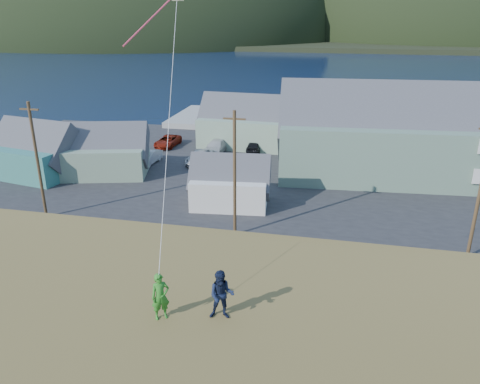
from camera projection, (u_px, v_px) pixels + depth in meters
name	position (u px, v px, depth m)	size (l,w,h in m)	color
ground	(245.00, 246.00, 33.96)	(900.00, 900.00, 0.00)	#0A1638
grass_strip	(239.00, 259.00, 32.12)	(110.00, 8.00, 0.10)	#4C3D19
waterfront_lot	(277.00, 172.00, 49.44)	(72.00, 36.00, 0.12)	#28282B
wharf	(259.00, 120.00, 71.43)	(26.00, 14.00, 0.90)	gray
far_shore	(337.00, 33.00, 334.44)	(900.00, 320.00, 2.00)	black
far_hills	(396.00, 36.00, 280.99)	(760.00, 265.00, 143.00)	black
lodge	(450.00, 136.00, 45.71)	(33.90, 11.76, 11.71)	slate
shed_teal	(34.00, 151.00, 47.73)	(9.82, 7.71, 6.99)	#2E6C6C
shed_palegreen_near	(104.00, 152.00, 47.91)	(10.16, 7.68, 6.57)	gray
shed_white	(230.00, 183.00, 40.36)	(7.36, 5.27, 5.49)	silver
shed_palegreen_far	(247.00, 123.00, 58.20)	(11.99, 7.28, 7.86)	gray
utility_poles	(238.00, 176.00, 33.73)	(32.67, 0.24, 9.60)	#47331E
parked_cars	(203.00, 151.00, 54.18)	(25.11, 12.22, 1.50)	black
kite_flyer_green	(160.00, 297.00, 14.05)	(0.55, 0.36, 1.51)	#2B7E22
kite_flyer_navy	(222.00, 295.00, 14.05)	(0.78, 0.61, 1.60)	#131C35
kite_rig	(173.00, 0.00, 17.42)	(1.37, 3.79, 10.68)	beige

